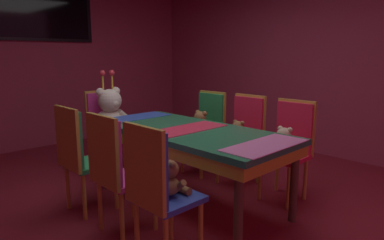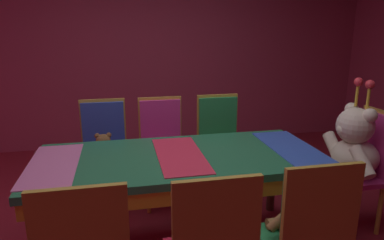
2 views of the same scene
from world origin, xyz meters
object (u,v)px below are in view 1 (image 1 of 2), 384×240
at_px(chair_left_1, 112,164).
at_px(chair_right_2, 208,123).
at_px(chair_left_0, 154,182).
at_px(throne_chair, 104,121).
at_px(king_teddy_bear, 111,114).
at_px(teddy_left_0, 170,180).
at_px(chair_right_0, 291,139).
at_px(chair_left_2, 77,150).
at_px(chair_right_1, 245,130).
at_px(teddy_right_1, 237,134).
at_px(teddy_right_0, 283,143).
at_px(teddy_right_2, 200,125).
at_px(banquet_table, 189,138).
at_px(wall_tv, 46,13).

distance_m(chair_left_1, chair_right_2, 1.78).
distance_m(chair_left_0, throne_chair, 2.27).
bearing_deg(king_teddy_bear, teddy_left_0, -20.28).
xyz_separation_m(teddy_left_0, throne_chair, (0.72, 2.10, 0.03)).
height_order(chair_right_0, king_teddy_bear, king_teddy_bear).
bearing_deg(chair_right_2, chair_left_2, -0.11).
xyz_separation_m(chair_left_0, throne_chair, (0.86, 2.10, 0.00)).
xyz_separation_m(chair_right_1, teddy_right_1, (-0.14, 0.00, -0.03)).
xyz_separation_m(chair_left_2, king_teddy_bear, (0.86, 0.84, 0.11)).
height_order(chair_left_0, teddy_right_0, chair_left_0).
bearing_deg(teddy_right_2, teddy_right_1, 94.10).
bearing_deg(chair_left_2, banquet_table, -32.26).
xyz_separation_m(chair_right_0, teddy_right_1, (-0.11, 0.59, -0.03)).
xyz_separation_m(teddy_right_0, wall_tv, (-0.70, 3.70, 1.47)).
bearing_deg(chair_left_0, king_teddy_bear, 66.11).
distance_m(banquet_table, throne_chair, 1.54).
height_order(teddy_right_0, throne_chair, throne_chair).
distance_m(teddy_right_0, chair_right_1, 0.61).
bearing_deg(teddy_right_2, chair_left_0, 35.13).
height_order(chair_left_0, wall_tv, wall_tv).
xyz_separation_m(chair_left_1, wall_tv, (0.85, 3.14, 1.45)).
bearing_deg(chair_right_2, chair_left_0, 32.76).
relative_size(chair_right_0, throne_chair, 1.00).
bearing_deg(king_teddy_bear, chair_left_1, -31.02).
xyz_separation_m(chair_right_1, king_teddy_bear, (-0.88, 1.38, 0.11)).
relative_size(teddy_right_0, throne_chair, 0.31).
distance_m(chair_right_0, teddy_right_0, 0.14).
distance_m(chair_right_0, teddy_right_2, 1.14).
bearing_deg(throne_chair, chair_right_1, 29.65).
bearing_deg(banquet_table, teddy_right_0, -39.96).
relative_size(teddy_left_0, throne_chair, 0.28).
bearing_deg(throne_chair, teddy_right_0, 18.24).
bearing_deg(teddy_left_0, teddy_right_1, 20.89).
bearing_deg(teddy_right_2, wall_tv, -74.78).
xyz_separation_m(teddy_left_0, chair_right_0, (1.56, -0.03, 0.03)).
bearing_deg(chair_right_2, chair_right_1, 93.73).
height_order(chair_right_1, chair_right_2, same).
xyz_separation_m(teddy_right_1, chair_right_2, (0.11, 0.54, 0.03)).
bearing_deg(teddy_right_1, teddy_left_0, 20.89).
height_order(chair_right_0, chair_right_1, same).
height_order(chair_left_2, wall_tv, wall_tv).
distance_m(king_teddy_bear, wall_tv, 2.19).
xyz_separation_m(chair_right_1, chair_right_2, (-0.04, 0.54, 0.00)).
relative_size(chair_left_1, king_teddy_bear, 1.26).
relative_size(chair_right_0, king_teddy_bear, 1.26).
bearing_deg(wall_tv, chair_right_0, -77.10).
distance_m(chair_right_0, king_teddy_bear, 2.15).
relative_size(chair_left_2, teddy_right_1, 3.56).
distance_m(chair_left_0, teddy_left_0, 0.14).
distance_m(chair_left_0, chair_left_1, 0.53).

